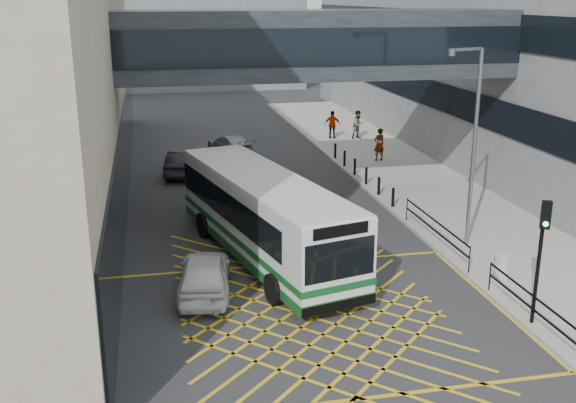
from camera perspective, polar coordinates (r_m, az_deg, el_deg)
ground at (r=21.27m, az=2.23°, el=-9.84°), size 120.00×120.00×0.00m
building_far at (r=78.44m, az=-10.22°, el=16.35°), size 28.00×16.00×18.00m
skybridge at (r=31.41m, az=2.45°, el=13.18°), size 20.00×4.10×3.00m
pavement at (r=37.32m, az=10.15°, el=1.98°), size 6.00×54.00×0.16m
box_junction at (r=21.27m, az=2.23°, el=-9.83°), size 12.00×9.00×0.01m
bus at (r=25.31m, az=-2.14°, el=-1.12°), size 5.30×11.78×3.22m
car_white at (r=22.79m, az=-7.08°, el=-6.05°), size 2.43×4.76×1.45m
car_dark at (r=38.04m, az=-8.89°, el=3.29°), size 2.63×4.72×1.40m
car_silver at (r=42.72m, az=-4.92°, el=4.89°), size 2.90×4.57×1.32m
traffic_light at (r=20.87m, az=20.67°, el=-3.46°), size 0.32×0.46×3.90m
street_lamp at (r=26.50m, az=15.29°, el=5.36°), size 1.70×0.78×7.65m
litter_bin at (r=24.59m, az=17.62°, el=-5.26°), size 0.53×0.53×0.91m
kerb_railings at (r=24.50m, az=15.37°, el=-4.49°), size 0.05×12.54×1.00m
bollards at (r=36.27m, az=6.15°, el=2.58°), size 0.14×10.14×0.90m
pedestrian_a at (r=40.52m, az=7.72°, el=4.81°), size 0.88×0.72×1.93m
pedestrian_b at (r=46.75m, az=5.97°, el=6.49°), size 1.07×0.84×1.91m
pedestrian_c at (r=46.60m, az=3.79°, el=6.50°), size 1.24×0.89×1.90m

